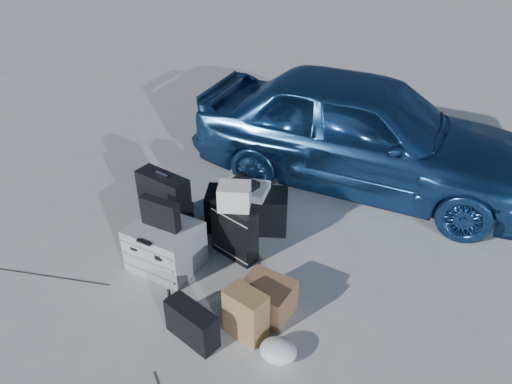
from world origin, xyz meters
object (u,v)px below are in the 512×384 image
green_bottle (170,305)px  suitcase_left (165,206)px  duffel_bag (247,210)px  car (363,131)px  pelican_case (165,246)px  briefcase (179,208)px  suitcase_right (235,232)px  cardboard_box (267,298)px

green_bottle → suitcase_left: bearing=129.0°
duffel_bag → car: bearing=40.3°
pelican_case → duffel_bag: 0.93m
briefcase → suitcase_left: (0.03, -0.24, 0.18)m
car → duffel_bag: car is taller
suitcase_right → duffel_bag: 0.46m
suitcase_left → duffel_bag: (0.60, 0.51, -0.14)m
pelican_case → suitcase_right: size_ratio=1.09×
suitcase_left → pelican_case: bearing=-47.1°
duffel_bag → cardboard_box: bearing=-76.3°
suitcase_left → cardboard_box: 1.40m
pelican_case → suitcase_left: size_ratio=0.85×
car → green_bottle: 2.85m
suitcase_right → suitcase_left: bearing=-161.8°
pelican_case → briefcase: bearing=115.5°
suitcase_left → suitcase_right: suitcase_left is taller
suitcase_left → cardboard_box: bearing=-10.9°
suitcase_left → cardboard_box: (1.32, -0.42, -0.20)m
duffel_bag → green_bottle: bearing=-110.4°
suitcase_left → duffel_bag: suitcase_left is taller
pelican_case → cardboard_box: size_ratio=1.49×
briefcase → car: bearing=73.3°
pelican_case → suitcase_right: suitcase_right is taller
pelican_case → suitcase_right: bearing=41.2°
suitcase_right → duffel_bag: size_ratio=0.68×
briefcase → suitcase_left: 0.30m
pelican_case → suitcase_left: (-0.26, 0.35, 0.13)m
duffel_bag → cardboard_box: (0.72, -0.92, -0.05)m
briefcase → duffel_bag: (0.64, 0.27, 0.03)m
suitcase_left → green_bottle: 1.12m
car → briefcase: 2.16m
car → cardboard_box: size_ratio=9.47×
pelican_case → duffel_bag: (0.34, 0.86, -0.01)m
cardboard_box → green_bottle: size_ratio=1.35×
suitcase_left → suitcase_right: size_ratio=1.28×
briefcase → suitcase_left: size_ratio=0.62×
briefcase → cardboard_box: (1.36, -0.65, -0.02)m
briefcase → cardboard_box: bearing=-4.4°
car → suitcase_right: car is taller
green_bottle → duffel_bag: bearing=93.9°
pelican_case → briefcase: 0.66m
suitcase_right → cardboard_box: bearing=-26.4°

